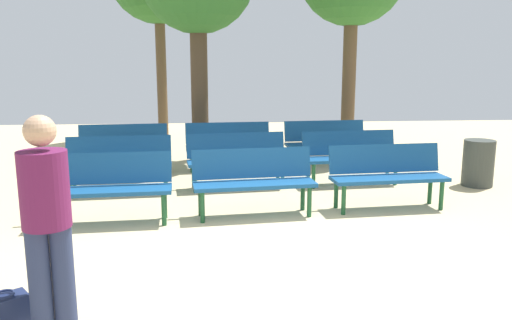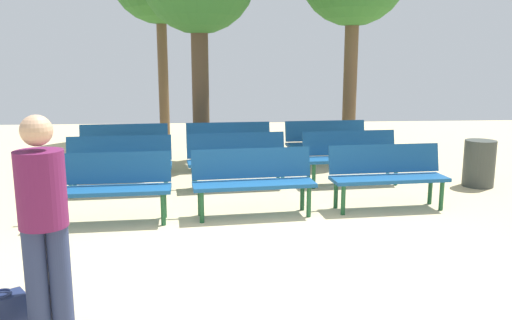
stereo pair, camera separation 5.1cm
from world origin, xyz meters
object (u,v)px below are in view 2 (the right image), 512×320
bench_r0_c1 (253,178)px  bench_r1_c0 (119,161)px  visitor_with_backpack (43,213)px  handbag (3,311)px  trash_bin (479,163)px  bench_r0_c2 (387,172)px  bench_r0_c0 (107,183)px  bench_r1_c2 (351,154)px  bench_r2_c1 (229,143)px  bench_r1_c1 (237,157)px  bench_r2_c2 (327,140)px  bench_r2_c0 (124,145)px

bench_r0_c1 → bench_r1_c0: 2.39m
bench_r0_c1 → visitor_with_backpack: bearing=-126.4°
handbag → trash_bin: bearing=34.5°
bench_r0_c2 → bench_r0_c0: bearing=-178.9°
visitor_with_backpack → handbag: (-0.40, 0.11, -0.80)m
bench_r0_c2 → bench_r1_c2: same height
bench_r0_c1 → bench_r1_c0: (-1.98, 1.33, 0.00)m
bench_r0_c0 → bench_r2_c1: same height
bench_r1_c1 → bench_r1_c2: 1.90m
bench_r1_c1 → visitor_with_backpack: size_ratio=1.00×
visitor_with_backpack → trash_bin: 6.94m
bench_r1_c0 → bench_r0_c1: bearing=-38.4°
bench_r0_c2 → visitor_with_backpack: (-3.59, -3.08, 0.43)m
handbag → bench_r1_c2: bearing=48.7°
bench_r2_c2 → bench_r1_c1: bearing=-142.8°
bench_r1_c2 → visitor_with_backpack: size_ratio=0.99×
bench_r0_c0 → bench_r2_c2: bearing=39.7°
bench_r0_c2 → bench_r0_c1: bearing=-178.8°
bench_r2_c0 → visitor_with_backpack: size_ratio=0.99×
bench_r1_c2 → bench_r2_c0: size_ratio=1.00×
bench_r1_c2 → bench_r2_c2: (-0.08, 1.51, 0.00)m
bench_r1_c2 → bench_r0_c1: bearing=-141.9°
bench_r2_c1 → trash_bin: (4.03, -1.70, -0.12)m
bench_r0_c0 → bench_r1_c1: 2.41m
bench_r1_c0 → handbag: bearing=-96.5°
bench_r2_c2 → bench_r0_c0: bearing=-141.2°
handbag → trash_bin: 7.18m
bench_r1_c1 → bench_r1_c2: size_ratio=1.00×
bench_r1_c0 → trash_bin: bench_r1_c0 is taller
bench_r1_c2 → visitor_with_backpack: visitor_with_backpack is taller
bench_r0_c0 → bench_r1_c2: same height
bench_r2_c0 → visitor_with_backpack: visitor_with_backpack is taller
visitor_with_backpack → bench_r1_c0: bearing=-103.6°
visitor_with_backpack → trash_bin: bearing=-159.9°
bench_r0_c0 → bench_r2_c0: same height
handbag → visitor_with_backpack: bearing=-15.8°
bench_r0_c2 → bench_r2_c0: 4.87m
bench_r2_c0 → bench_r2_c1: 1.94m
bench_r1_c1 → bench_r2_c1: 1.47m
bench_r0_c1 → visitor_with_backpack: visitor_with_backpack is taller
bench_r1_c1 → bench_r2_c1: bearing=87.6°
bench_r1_c0 → bench_r1_c2: same height
bench_r1_c2 → visitor_with_backpack: bearing=-132.3°
bench_r2_c0 → trash_bin: bearing=-19.2°
bench_r0_c0 → handbag: bearing=-99.0°
bench_r1_c0 → bench_r1_c1: bearing=1.5°
bench_r2_c0 → trash_bin: bench_r2_c0 is taller
bench_r0_c0 → bench_r1_c2: bearing=23.1°
bench_r0_c1 → bench_r2_c0: bearing=121.5°
bench_r1_c1 → handbag: (-1.98, -4.31, -0.37)m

